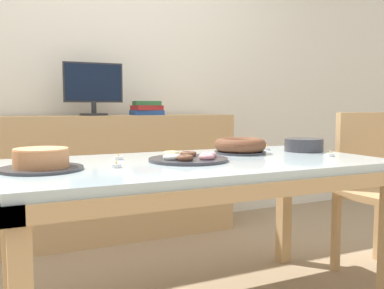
# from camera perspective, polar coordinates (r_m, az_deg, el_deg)

# --- Properties ---
(wall_back) EXTENTS (8.00, 0.10, 2.60)m
(wall_back) POSITION_cam_1_polar(r_m,az_deg,el_deg) (3.52, -11.43, 10.30)
(wall_back) COLOR silver
(wall_back) RESTS_ON ground
(dining_table) EXTENTS (1.71, 0.91, 0.73)m
(dining_table) POSITION_cam_1_polar(r_m,az_deg,el_deg) (1.96, 0.87, -4.61)
(dining_table) COLOR silver
(dining_table) RESTS_ON ground
(chair) EXTENTS (0.44, 0.44, 0.94)m
(chair) POSITION_cam_1_polar(r_m,az_deg,el_deg) (2.73, 23.32, -4.86)
(chair) COLOR tan
(chair) RESTS_ON ground
(sideboard) EXTENTS (1.75, 0.44, 0.91)m
(sideboard) POSITION_cam_1_polar(r_m,az_deg,el_deg) (3.25, -9.87, -4.18)
(sideboard) COLOR tan
(sideboard) RESTS_ON ground
(computer_monitor) EXTENTS (0.42, 0.20, 0.38)m
(computer_monitor) POSITION_cam_1_polar(r_m,az_deg,el_deg) (3.17, -12.99, 7.22)
(computer_monitor) COLOR #262628
(computer_monitor) RESTS_ON sideboard
(book_stack) EXTENTS (0.23, 0.17, 0.11)m
(book_stack) POSITION_cam_1_polar(r_m,az_deg,el_deg) (3.28, -6.05, 4.82)
(book_stack) COLOR #23478C
(book_stack) RESTS_ON sideboard
(cake_chocolate_round) EXTENTS (0.32, 0.32, 0.09)m
(cake_chocolate_round) POSITION_cam_1_polar(r_m,az_deg,el_deg) (1.75, -19.46, -2.05)
(cake_chocolate_round) COLOR #333338
(cake_chocolate_round) RESTS_ON dining_table
(cake_golden_bundt) EXTENTS (0.27, 0.27, 0.08)m
(cake_golden_bundt) POSITION_cam_1_polar(r_m,az_deg,el_deg) (2.25, 6.43, -0.18)
(cake_golden_bundt) COLOR #333338
(cake_golden_bundt) RESTS_ON dining_table
(pastry_platter) EXTENTS (0.36, 0.36, 0.04)m
(pastry_platter) POSITION_cam_1_polar(r_m,az_deg,el_deg) (1.92, -0.49, -1.87)
(pastry_platter) COLOR #333338
(pastry_platter) RESTS_ON dining_table
(plate_stack) EXTENTS (0.21, 0.21, 0.07)m
(plate_stack) POSITION_cam_1_polar(r_m,az_deg,el_deg) (2.42, 14.68, -0.06)
(plate_stack) COLOR #333338
(plate_stack) RESTS_ON dining_table
(tealight_near_cakes) EXTENTS (0.04, 0.04, 0.04)m
(tealight_near_cakes) POSITION_cam_1_polar(r_m,az_deg,el_deg) (1.75, -10.09, -2.73)
(tealight_near_cakes) COLOR silver
(tealight_near_cakes) RESTS_ON dining_table
(tealight_left_edge) EXTENTS (0.04, 0.04, 0.04)m
(tealight_left_edge) POSITION_cam_1_polar(r_m,az_deg,el_deg) (2.01, -9.79, -1.73)
(tealight_left_edge) COLOR silver
(tealight_left_edge) RESTS_ON dining_table
(tealight_right_edge) EXTENTS (0.04, 0.04, 0.04)m
(tealight_right_edge) POSITION_cam_1_polar(r_m,az_deg,el_deg) (2.21, 17.93, -1.26)
(tealight_right_edge) COLOR silver
(tealight_right_edge) RESTS_ON dining_table
(tealight_near_front) EXTENTS (0.04, 0.04, 0.04)m
(tealight_near_front) POSITION_cam_1_polar(r_m,az_deg,el_deg) (2.45, 9.94, -0.50)
(tealight_near_front) COLOR silver
(tealight_near_front) RESTS_ON dining_table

